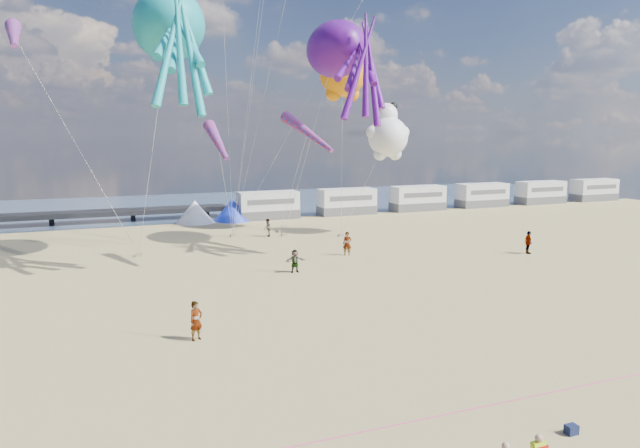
{
  "coord_description": "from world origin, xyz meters",
  "views": [
    {
      "loc": [
        -11.43,
        -20.06,
        9.33
      ],
      "look_at": [
        -1.2,
        6.0,
        4.87
      ],
      "focal_mm": 32.0,
      "sensor_mm": 36.0,
      "label": 1
    }
  ],
  "objects_px": {
    "motorhome_1": "(347,202)",
    "tent_blue": "(232,210)",
    "sandbag_b": "(284,235)",
    "kite_panda": "(388,137)",
    "kite_octopus_purple": "(336,49)",
    "tent_white": "(195,212)",
    "motorhome_4": "(541,192)",
    "sandbag_a": "(139,255)",
    "motorhome_2": "(418,198)",
    "beachgoer_5": "(347,244)",
    "windsock_right": "(217,141)",
    "windsock_left": "(14,35)",
    "kite_octopus_teal": "(169,25)",
    "beachgoer_3": "(528,242)",
    "sandbag_d": "(280,231)",
    "kite_teddy_orange": "(343,73)",
    "motorhome_5": "(594,190)",
    "beachgoer_4": "(295,261)",
    "sandbag_e": "(233,235)",
    "motorhome_3": "(482,195)",
    "sandbag_c": "(341,235)",
    "cooler_navy": "(571,429)",
    "windsock_mid": "(308,133)",
    "motorhome_0": "(268,205)",
    "standing_person": "(196,321)"
  },
  "relations": [
    {
      "from": "kite_octopus_purple",
      "to": "windsock_left",
      "type": "distance_m",
      "value": 23.4
    },
    {
      "from": "sandbag_b",
      "to": "sandbag_d",
      "type": "height_order",
      "value": "same"
    },
    {
      "from": "cooler_navy",
      "to": "windsock_right",
      "type": "height_order",
      "value": "windsock_right"
    },
    {
      "from": "tent_white",
      "to": "motorhome_4",
      "type": "bearing_deg",
      "value": 0.0
    },
    {
      "from": "motorhome_5",
      "to": "beachgoer_5",
      "type": "relative_size",
      "value": 3.6
    },
    {
      "from": "kite_octopus_purple",
      "to": "tent_white",
      "type": "bearing_deg",
      "value": 143.1
    },
    {
      "from": "motorhome_3",
      "to": "tent_white",
      "type": "xyz_separation_m",
      "value": [
        -36.5,
        0.0,
        -0.3
      ]
    },
    {
      "from": "tent_white",
      "to": "kite_panda",
      "type": "relative_size",
      "value": 0.64
    },
    {
      "from": "tent_white",
      "to": "windsock_mid",
      "type": "distance_m",
      "value": 19.68
    },
    {
      "from": "tent_blue",
      "to": "sandbag_c",
      "type": "height_order",
      "value": "tent_blue"
    },
    {
      "from": "sandbag_b",
      "to": "windsock_mid",
      "type": "distance_m",
      "value": 11.0
    },
    {
      "from": "kite_octopus_purple",
      "to": "standing_person",
      "type": "bearing_deg",
      "value": -105.29
    },
    {
      "from": "windsock_left",
      "to": "motorhome_1",
      "type": "bearing_deg",
      "value": 19.75
    },
    {
      "from": "windsock_left",
      "to": "kite_octopus_teal",
      "type": "bearing_deg",
      "value": -11.76
    },
    {
      "from": "motorhome_1",
      "to": "tent_white",
      "type": "bearing_deg",
      "value": 180.0
    },
    {
      "from": "beachgoer_5",
      "to": "windsock_right",
      "type": "distance_m",
      "value": 12.56
    },
    {
      "from": "motorhome_4",
      "to": "windsock_left",
      "type": "xyz_separation_m",
      "value": [
        -60.1,
        -15.11,
        14.4
      ]
    },
    {
      "from": "sandbag_b",
      "to": "windsock_left",
      "type": "bearing_deg",
      "value": -167.93
    },
    {
      "from": "motorhome_4",
      "to": "kite_teddy_orange",
      "type": "height_order",
      "value": "kite_teddy_orange"
    },
    {
      "from": "kite_panda",
      "to": "beachgoer_4",
      "type": "bearing_deg",
      "value": -134.86
    },
    {
      "from": "sandbag_b",
      "to": "kite_panda",
      "type": "distance_m",
      "value": 13.07
    },
    {
      "from": "motorhome_0",
      "to": "motorhome_2",
      "type": "xyz_separation_m",
      "value": [
        19.0,
        0.0,
        0.0
      ]
    },
    {
      "from": "motorhome_2",
      "to": "sandbag_a",
      "type": "height_order",
      "value": "motorhome_2"
    },
    {
      "from": "beachgoer_3",
      "to": "kite_panda",
      "type": "height_order",
      "value": "kite_panda"
    },
    {
      "from": "sandbag_b",
      "to": "motorhome_5",
      "type": "bearing_deg",
      "value": 12.32
    },
    {
      "from": "motorhome_4",
      "to": "kite_octopus_purple",
      "type": "xyz_separation_m",
      "value": [
        -36.72,
        -15.99,
        14.58
      ]
    },
    {
      "from": "motorhome_3",
      "to": "beachgoer_3",
      "type": "xyz_separation_m",
      "value": [
        -14.76,
        -25.3,
        -0.6
      ]
    },
    {
      "from": "motorhome_1",
      "to": "motorhome_2",
      "type": "height_order",
      "value": "same"
    },
    {
      "from": "sandbag_a",
      "to": "beachgoer_5",
      "type": "bearing_deg",
      "value": -20.16
    },
    {
      "from": "motorhome_3",
      "to": "sandbag_c",
      "type": "distance_m",
      "value": 28.49
    },
    {
      "from": "beachgoer_5",
      "to": "windsock_mid",
      "type": "xyz_separation_m",
      "value": [
        -1.76,
        4.0,
        8.46
      ]
    },
    {
      "from": "motorhome_5",
      "to": "windsock_right",
      "type": "relative_size",
      "value": 1.38
    },
    {
      "from": "sandbag_b",
      "to": "beachgoer_5",
      "type": "bearing_deg",
      "value": -79.08
    },
    {
      "from": "tent_blue",
      "to": "kite_panda",
      "type": "bearing_deg",
      "value": -49.21
    },
    {
      "from": "motorhome_4",
      "to": "sandbag_a",
      "type": "bearing_deg",
      "value": -163.99
    },
    {
      "from": "kite_octopus_teal",
      "to": "kite_panda",
      "type": "bearing_deg",
      "value": 7.63
    },
    {
      "from": "motorhome_1",
      "to": "tent_blue",
      "type": "xyz_separation_m",
      "value": [
        -13.5,
        0.0,
        -0.3
      ]
    },
    {
      "from": "kite_teddy_orange",
      "to": "windsock_left",
      "type": "xyz_separation_m",
      "value": [
        -26.58,
        -5.05,
        1.05
      ]
    },
    {
      "from": "beachgoer_4",
      "to": "sandbag_e",
      "type": "bearing_deg",
      "value": 91.46
    },
    {
      "from": "beachgoer_5",
      "to": "kite_octopus_teal",
      "type": "height_order",
      "value": "kite_octopus_teal"
    },
    {
      "from": "motorhome_2",
      "to": "sandbag_b",
      "type": "relative_size",
      "value": 13.2
    },
    {
      "from": "tent_white",
      "to": "sandbag_a",
      "type": "distance_m",
      "value": 16.6
    },
    {
      "from": "cooler_navy",
      "to": "windsock_mid",
      "type": "distance_m",
      "value": 32.27
    },
    {
      "from": "beachgoer_4",
      "to": "motorhome_3",
      "type": "bearing_deg",
      "value": 34.08
    },
    {
      "from": "kite_teddy_orange",
      "to": "motorhome_5",
      "type": "bearing_deg",
      "value": -2.03
    },
    {
      "from": "motorhome_0",
      "to": "windsock_right",
      "type": "relative_size",
      "value": 1.38
    },
    {
      "from": "motorhome_5",
      "to": "windsock_left",
      "type": "relative_size",
      "value": 1.04
    },
    {
      "from": "standing_person",
      "to": "kite_teddy_orange",
      "type": "distance_m",
      "value": 33.7
    },
    {
      "from": "sandbag_e",
      "to": "kite_panda",
      "type": "distance_m",
      "value": 16.79
    },
    {
      "from": "sandbag_b",
      "to": "kite_panda",
      "type": "relative_size",
      "value": 0.08
    }
  ]
}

